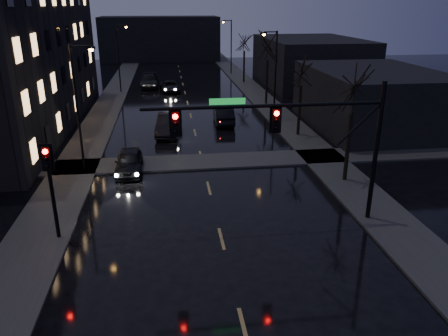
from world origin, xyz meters
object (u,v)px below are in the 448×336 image
object	(u,v)px
oncoming_car_a	(129,162)
lead_car	(224,115)
oncoming_car_d	(149,81)
oncoming_car_c	(170,86)
oncoming_car_b	(169,124)

from	to	relation	value
oncoming_car_a	lead_car	world-z (taller)	lead_car
oncoming_car_a	lead_car	size ratio (longest dim) A/B	0.89
oncoming_car_a	oncoming_car_d	world-z (taller)	oncoming_car_d
oncoming_car_a	oncoming_car_c	world-z (taller)	oncoming_car_a
oncoming_car_b	oncoming_car_c	world-z (taller)	oncoming_car_b
oncoming_car_c	lead_car	size ratio (longest dim) A/B	1.00
oncoming_car_c	oncoming_car_a	bearing A→B (deg)	-101.51
lead_car	oncoming_car_b	bearing A→B (deg)	31.93
oncoming_car_b	lead_car	size ratio (longest dim) A/B	1.07
oncoming_car_d	oncoming_car_a	bearing A→B (deg)	-90.51
oncoming_car_b	oncoming_car_c	xyz separation A→B (m)	(0.37, 18.90, -0.18)
oncoming_car_b	lead_car	world-z (taller)	oncoming_car_b
oncoming_car_a	lead_car	distance (m)	13.75
oncoming_car_b	lead_car	xyz separation A→B (m)	(4.98, 2.85, -0.06)
oncoming_car_a	oncoming_car_c	distance (m)	27.65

